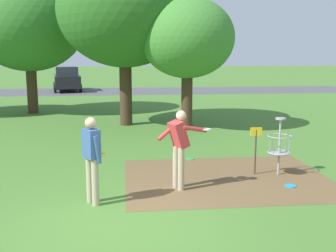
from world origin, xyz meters
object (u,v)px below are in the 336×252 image
frisbee_near_basket (190,159)px  tree_near_left (28,23)px  player_foreground_watching (179,144)px  parked_car_leftmost (67,79)px  player_throwing (92,156)px  tree_near_right (187,38)px  tree_mid_center (124,10)px  disc_golf_basket (277,144)px  frisbee_by_tee (290,186)px

frisbee_near_basket → tree_near_left: tree_near_left is taller
player_foreground_watching → parked_car_leftmost: parked_car_leftmost is taller
player_throwing → parked_car_leftmost: 24.58m
tree_near_right → parked_car_leftmost: tree_near_right is taller
frisbee_near_basket → tree_mid_center: size_ratio=0.03×
disc_golf_basket → tree_near_left: (-7.98, 11.16, 3.47)m
player_foreground_watching → tree_near_left: (-5.52, 11.96, 3.24)m
player_throwing → tree_near_right: bearing=68.5°
disc_golf_basket → frisbee_near_basket: bearing=138.0°
player_foreground_watching → parked_car_leftmost: size_ratio=0.38×
frisbee_by_tee → disc_golf_basket: bearing=90.1°
player_throwing → tree_mid_center: tree_mid_center is taller
player_throwing → frisbee_by_tee: size_ratio=6.82×
player_throwing → frisbee_near_basket: size_ratio=7.28×
tree_near_left → tree_mid_center: tree_mid_center is taller
disc_golf_basket → tree_mid_center: bearing=115.5°
player_foreground_watching → tree_near_left: bearing=114.8°
player_foreground_watching → parked_car_leftmost: (-5.40, 23.59, -0.06)m
frisbee_near_basket → tree_mid_center: 7.49m
frisbee_near_basket → tree_near_right: tree_near_right is taller
frisbee_by_tee → tree_mid_center: (-3.53, 8.29, 4.49)m
frisbee_near_basket → tree_near_left: size_ratio=0.04×
player_throwing → frisbee_near_basket: player_throwing is taller
player_foreground_watching → tree_mid_center: size_ratio=0.25×
frisbee_by_tee → tree_mid_center: bearing=113.0°
player_foreground_watching → tree_near_left: size_ratio=0.26×
frisbee_by_tee → player_foreground_watching: bearing=177.5°
disc_golf_basket → parked_car_leftmost: 24.12m
parked_car_leftmost → tree_near_left: bearing=-90.6°
tree_mid_center → parked_car_leftmost: tree_mid_center is taller
tree_near_left → disc_golf_basket: bearing=-54.5°
player_throwing → tree_mid_center: bearing=85.4°
player_foreground_watching → frisbee_near_basket: bearing=75.6°
disc_golf_basket → tree_near_right: (-1.24, 6.10, 2.65)m
frisbee_near_basket → parked_car_leftmost: parked_car_leftmost is taller
player_throwing → disc_golf_basket: bearing=19.6°
player_foreground_watching → tree_near_left: tree_near_left is taller
disc_golf_basket → parked_car_leftmost: parked_car_leftmost is taller
frisbee_near_basket → player_throwing: bearing=-127.4°
disc_golf_basket → frisbee_by_tee: size_ratio=5.54×
disc_golf_basket → tree_near_right: size_ratio=0.28×
player_foreground_watching → disc_golf_basket: bearing=17.9°
player_foreground_watching → frisbee_by_tee: player_foreground_watching is taller
player_foreground_watching → tree_near_right: 7.40m
parked_car_leftmost → player_foreground_watching: bearing=-77.1°
disc_golf_basket → player_throwing: size_ratio=0.81×
disc_golf_basket → player_throwing: (-4.24, -1.51, 0.21)m
frisbee_near_basket → tree_mid_center: bearing=106.4°
tree_near_right → tree_mid_center: 2.84m
tree_near_left → tree_mid_center: (4.45, -3.77, 0.27)m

